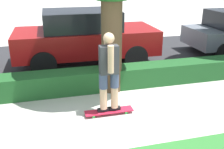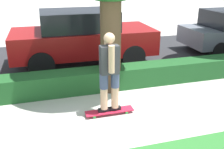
# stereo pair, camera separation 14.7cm
# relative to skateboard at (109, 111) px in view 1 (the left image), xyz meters

# --- Properties ---
(ground_plane) EXTENTS (60.00, 60.00, 0.00)m
(ground_plane) POSITION_rel_skateboard_xyz_m (0.25, -0.26, -0.07)
(ground_plane) COLOR #BCB7AD
(street_asphalt) EXTENTS (18.33, 5.00, 0.01)m
(street_asphalt) POSITION_rel_skateboard_xyz_m (0.25, 3.94, -0.06)
(street_asphalt) COLOR #2D2D30
(street_asphalt) RESTS_ON ground_plane
(hedge_row) EXTENTS (18.33, 0.60, 0.55)m
(hedge_row) POSITION_rel_skateboard_xyz_m (0.25, 1.34, 0.21)
(hedge_row) COLOR #1E5123
(hedge_row) RESTS_ON ground_plane
(skateboard) EXTENTS (1.05, 0.24, 0.08)m
(skateboard) POSITION_rel_skateboard_xyz_m (0.00, 0.00, 0.00)
(skateboard) COLOR red
(skateboard) RESTS_ON ground_plane
(skater_person) EXTENTS (0.50, 0.44, 1.70)m
(skater_person) POSITION_rel_skateboard_xyz_m (0.00, -0.00, 0.92)
(skater_person) COLOR black
(skater_person) RESTS_ON skateboard
(parked_car_middle) EXTENTS (4.56, 2.00, 1.75)m
(parked_car_middle) POSITION_rel_skateboard_xyz_m (0.06, 3.51, 0.85)
(parked_car_middle) COLOR maroon
(parked_car_middle) RESTS_ON ground_plane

